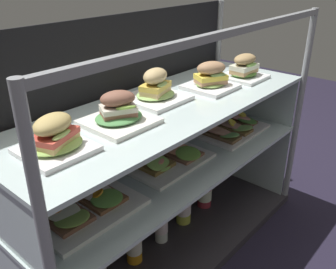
{
  "coord_description": "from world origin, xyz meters",
  "views": [
    {
      "loc": [
        -0.95,
        -0.83,
        1.16
      ],
      "look_at": [
        0.0,
        0.0,
        0.55
      ],
      "focal_mm": 39.51,
      "sensor_mm": 36.0,
      "label": 1
    }
  ],
  "objects_px": {
    "plated_roll_sandwich_far_left": "(211,79)",
    "juice_bottle_back_right": "(205,190)",
    "open_sandwich_tray_far_left": "(81,205)",
    "plated_roll_sandwich_far_right": "(55,139)",
    "plated_roll_sandwich_right_of_center": "(120,114)",
    "juice_bottle_front_second": "(184,205)",
    "juice_bottle_back_left": "(134,241)",
    "juice_bottle_front_middle": "(161,223)",
    "open_sandwich_tray_left_of_center": "(162,157)",
    "open_sandwich_tray_mid_right": "(228,127)",
    "plated_roll_sandwich_mid_left": "(244,69)",
    "juice_bottle_near_post": "(97,265)",
    "plated_roll_sandwich_left_of_center": "(155,90)"
  },
  "relations": [
    {
      "from": "plated_roll_sandwich_mid_left",
      "to": "juice_bottle_near_post",
      "type": "bearing_deg",
      "value": 174.24
    },
    {
      "from": "juice_bottle_near_post",
      "to": "plated_roll_sandwich_right_of_center",
      "type": "bearing_deg",
      "value": -22.32
    },
    {
      "from": "plated_roll_sandwich_left_of_center",
      "to": "juice_bottle_back_left",
      "type": "bearing_deg",
      "value": -167.8
    },
    {
      "from": "juice_bottle_front_middle",
      "to": "open_sandwich_tray_far_left",
      "type": "bearing_deg",
      "value": -178.12
    },
    {
      "from": "juice_bottle_front_middle",
      "to": "plated_roll_sandwich_far_left",
      "type": "bearing_deg",
      "value": -7.78
    },
    {
      "from": "open_sandwich_tray_far_left",
      "to": "juice_bottle_front_second",
      "type": "distance_m",
      "value": 0.64
    },
    {
      "from": "plated_roll_sandwich_left_of_center",
      "to": "open_sandwich_tray_left_of_center",
      "type": "height_order",
      "value": "plated_roll_sandwich_left_of_center"
    },
    {
      "from": "juice_bottle_back_left",
      "to": "juice_bottle_front_second",
      "type": "bearing_deg",
      "value": 1.19
    },
    {
      "from": "plated_roll_sandwich_left_of_center",
      "to": "plated_roll_sandwich_far_right",
      "type": "bearing_deg",
      "value": -170.97
    },
    {
      "from": "open_sandwich_tray_far_left",
      "to": "plated_roll_sandwich_far_left",
      "type": "bearing_deg",
      "value": -2.05
    },
    {
      "from": "juice_bottle_back_right",
      "to": "plated_roll_sandwich_mid_left",
      "type": "bearing_deg",
      "value": -25.34
    },
    {
      "from": "plated_roll_sandwich_mid_left",
      "to": "juice_bottle_back_right",
      "type": "xyz_separation_m",
      "value": [
        -0.15,
        0.07,
        -0.59
      ]
    },
    {
      "from": "juice_bottle_near_post",
      "to": "juice_bottle_front_second",
      "type": "relative_size",
      "value": 0.94
    },
    {
      "from": "plated_roll_sandwich_far_left",
      "to": "open_sandwich_tray_far_left",
      "type": "relative_size",
      "value": 0.54
    },
    {
      "from": "plated_roll_sandwich_right_of_center",
      "to": "juice_bottle_front_second",
      "type": "bearing_deg",
      "value": 5.24
    },
    {
      "from": "juice_bottle_front_middle",
      "to": "juice_bottle_front_second",
      "type": "relative_size",
      "value": 0.97
    },
    {
      "from": "plated_roll_sandwich_far_right",
      "to": "plated_roll_sandwich_right_of_center",
      "type": "height_order",
      "value": "plated_roll_sandwich_right_of_center"
    },
    {
      "from": "plated_roll_sandwich_far_left",
      "to": "juice_bottle_back_right",
      "type": "height_order",
      "value": "plated_roll_sandwich_far_left"
    },
    {
      "from": "open_sandwich_tray_mid_right",
      "to": "juice_bottle_back_right",
      "type": "height_order",
      "value": "open_sandwich_tray_mid_right"
    },
    {
      "from": "plated_roll_sandwich_far_right",
      "to": "plated_roll_sandwich_far_left",
      "type": "xyz_separation_m",
      "value": [
        0.73,
        0.0,
        0.0
      ]
    },
    {
      "from": "juice_bottle_near_post",
      "to": "juice_bottle_back_left",
      "type": "height_order",
      "value": "juice_bottle_back_left"
    },
    {
      "from": "juice_bottle_front_middle",
      "to": "juice_bottle_back_left",
      "type": "bearing_deg",
      "value": 179.84
    },
    {
      "from": "plated_roll_sandwich_right_of_center",
      "to": "plated_roll_sandwich_far_left",
      "type": "distance_m",
      "value": 0.49
    },
    {
      "from": "plated_roll_sandwich_right_of_center",
      "to": "plated_roll_sandwich_left_of_center",
      "type": "xyz_separation_m",
      "value": [
        0.23,
        0.07,
        0.01
      ]
    },
    {
      "from": "juice_bottle_near_post",
      "to": "juice_bottle_front_middle",
      "type": "height_order",
      "value": "juice_bottle_front_middle"
    },
    {
      "from": "plated_roll_sandwich_far_right",
      "to": "juice_bottle_back_left",
      "type": "bearing_deg",
      "value": 7.14
    },
    {
      "from": "open_sandwich_tray_left_of_center",
      "to": "juice_bottle_near_post",
      "type": "xyz_separation_m",
      "value": [
        -0.35,
        0.02,
        -0.32
      ]
    },
    {
      "from": "plated_roll_sandwich_right_of_center",
      "to": "plated_roll_sandwich_mid_left",
      "type": "bearing_deg",
      "value": -2.91
    },
    {
      "from": "open_sandwich_tray_mid_right",
      "to": "juice_bottle_front_second",
      "type": "xyz_separation_m",
      "value": [
        -0.27,
        0.04,
        -0.31
      ]
    },
    {
      "from": "plated_roll_sandwich_far_right",
      "to": "plated_roll_sandwich_mid_left",
      "type": "distance_m",
      "value": 0.95
    },
    {
      "from": "plated_roll_sandwich_right_of_center",
      "to": "open_sandwich_tray_far_left",
      "type": "distance_m",
      "value": 0.32
    },
    {
      "from": "juice_bottle_back_left",
      "to": "juice_bottle_back_right",
      "type": "xyz_separation_m",
      "value": [
        0.49,
        0.01,
        -0.01
      ]
    },
    {
      "from": "plated_roll_sandwich_right_of_center",
      "to": "juice_bottle_front_second",
      "type": "distance_m",
      "value": 0.69
    },
    {
      "from": "open_sandwich_tray_mid_right",
      "to": "open_sandwich_tray_left_of_center",
      "type": "bearing_deg",
      "value": 175.26
    },
    {
      "from": "plated_roll_sandwich_right_of_center",
      "to": "plated_roll_sandwich_mid_left",
      "type": "xyz_separation_m",
      "value": [
        0.7,
        -0.04,
        0.01
      ]
    },
    {
      "from": "plated_roll_sandwich_right_of_center",
      "to": "open_sandwich_tray_mid_right",
      "type": "distance_m",
      "value": 0.7
    },
    {
      "from": "plated_roll_sandwich_mid_left",
      "to": "juice_bottle_near_post",
      "type": "xyz_separation_m",
      "value": [
        -0.81,
        0.08,
        -0.59
      ]
    },
    {
      "from": "plated_roll_sandwich_right_of_center",
      "to": "juice_bottle_back_left",
      "type": "relative_size",
      "value": 0.84
    },
    {
      "from": "plated_roll_sandwich_left_of_center",
      "to": "plated_roll_sandwich_far_left",
      "type": "distance_m",
      "value": 0.26
    },
    {
      "from": "plated_roll_sandwich_right_of_center",
      "to": "juice_bottle_front_second",
      "type": "xyz_separation_m",
      "value": [
        0.38,
        0.04,
        -0.58
      ]
    },
    {
      "from": "plated_roll_sandwich_left_of_center",
      "to": "open_sandwich_tray_far_left",
      "type": "xyz_separation_m",
      "value": [
        -0.41,
        -0.05,
        -0.27
      ]
    },
    {
      "from": "open_sandwich_tray_left_of_center",
      "to": "juice_bottle_front_second",
      "type": "height_order",
      "value": "open_sandwich_tray_left_of_center"
    },
    {
      "from": "plated_roll_sandwich_right_of_center",
      "to": "juice_bottle_near_post",
      "type": "height_order",
      "value": "plated_roll_sandwich_right_of_center"
    },
    {
      "from": "plated_roll_sandwich_far_right",
      "to": "juice_bottle_near_post",
      "type": "height_order",
      "value": "plated_roll_sandwich_far_right"
    },
    {
      "from": "open_sandwich_tray_left_of_center",
      "to": "juice_bottle_back_left",
      "type": "relative_size",
      "value": 1.39
    },
    {
      "from": "open_sandwich_tray_mid_right",
      "to": "juice_bottle_front_second",
      "type": "distance_m",
      "value": 0.42
    },
    {
      "from": "open_sandwich_tray_far_left",
      "to": "open_sandwich_tray_mid_right",
      "type": "xyz_separation_m",
      "value": [
        0.82,
        -0.02,
        -0.0
      ]
    },
    {
      "from": "open_sandwich_tray_left_of_center",
      "to": "juice_bottle_front_second",
      "type": "distance_m",
      "value": 0.35
    },
    {
      "from": "open_sandwich_tray_left_of_center",
      "to": "juice_bottle_back_left",
      "type": "bearing_deg",
      "value": -178.94
    },
    {
      "from": "plated_roll_sandwich_right_of_center",
      "to": "plated_roll_sandwich_far_left",
      "type": "bearing_deg",
      "value": -1.01
    }
  ]
}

